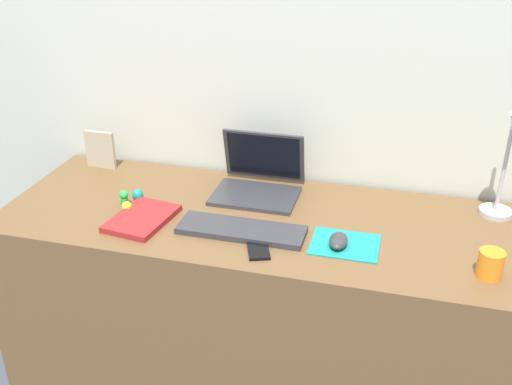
% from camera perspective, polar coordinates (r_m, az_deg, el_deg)
% --- Properties ---
extents(ground_plane, '(6.00, 6.00, 0.00)m').
position_cam_1_polar(ground_plane, '(2.45, 0.62, -17.73)').
color(ground_plane, '#474C56').
extents(back_wall, '(2.99, 0.05, 1.43)m').
position_cam_1_polar(back_wall, '(2.34, 2.94, 1.31)').
color(back_wall, beige).
rests_on(back_wall, ground_plane).
extents(desk, '(1.79, 0.65, 0.74)m').
position_cam_1_polar(desk, '(2.21, 0.66, -10.83)').
color(desk, brown).
rests_on(desk, ground_plane).
extents(laptop, '(0.30, 0.26, 0.21)m').
position_cam_1_polar(laptop, '(2.16, 0.30, 1.43)').
color(laptop, '#333338').
rests_on(laptop, desk).
extents(keyboard, '(0.41, 0.13, 0.02)m').
position_cam_1_polar(keyboard, '(1.91, -1.40, -3.60)').
color(keyboard, '#333338').
rests_on(keyboard, desk).
extents(mousepad, '(0.21, 0.17, 0.00)m').
position_cam_1_polar(mousepad, '(1.87, 8.47, -4.93)').
color(mousepad, teal).
rests_on(mousepad, desk).
extents(mouse, '(0.06, 0.10, 0.03)m').
position_cam_1_polar(mouse, '(1.85, 7.88, -4.59)').
color(mouse, '#333338').
rests_on(mouse, mousepad).
extents(cell_phone, '(0.10, 0.14, 0.01)m').
position_cam_1_polar(cell_phone, '(1.83, 0.18, -5.33)').
color(cell_phone, black).
rests_on(cell_phone, desk).
extents(desk_lamp, '(0.11, 0.17, 0.40)m').
position_cam_1_polar(desk_lamp, '(2.07, 22.77, 2.09)').
color(desk_lamp, '#B7B7BC').
rests_on(desk_lamp, desk).
extents(notebook_pad, '(0.20, 0.26, 0.02)m').
position_cam_1_polar(notebook_pad, '(2.01, -10.83, -2.45)').
color(notebook_pad, maroon).
rests_on(notebook_pad, desk).
extents(picture_frame, '(0.12, 0.02, 0.15)m').
position_cam_1_polar(picture_frame, '(2.43, -14.66, 3.98)').
color(picture_frame, '#B2A58C').
rests_on(picture_frame, desk).
extents(coffee_mug, '(0.07, 0.07, 0.08)m').
position_cam_1_polar(coffee_mug, '(1.81, 21.48, -6.38)').
color(coffee_mug, orange).
rests_on(coffee_mug, desk).
extents(toy_figurine_green, '(0.03, 0.03, 0.06)m').
position_cam_1_polar(toy_figurine_green, '(2.12, -12.48, -0.48)').
color(toy_figurine_green, green).
rests_on(toy_figurine_green, desk).
extents(toy_figurine_teal, '(0.04, 0.04, 0.04)m').
position_cam_1_polar(toy_figurine_teal, '(2.15, -11.23, -0.23)').
color(toy_figurine_teal, teal).
rests_on(toy_figurine_teal, desk).
extents(toy_figurine_yellow, '(0.03, 0.03, 0.04)m').
position_cam_1_polar(toy_figurine_yellow, '(2.08, -12.23, -1.33)').
color(toy_figurine_yellow, yellow).
rests_on(toy_figurine_yellow, desk).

